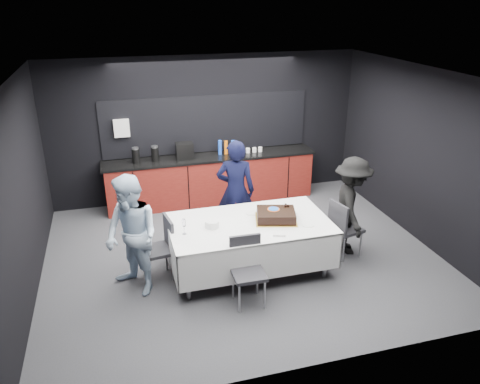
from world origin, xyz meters
The scene contains 18 objects.
ground centered at (0.00, 0.00, 0.00)m, with size 6.00×6.00×0.00m, color #3F4044.
room_shell centered at (0.00, 0.00, 1.86)m, with size 6.04×5.04×2.82m.
kitchenette centered at (-0.02, 2.22, 0.54)m, with size 4.10×0.64×2.05m.
party_table centered at (0.00, -0.40, 0.64)m, with size 2.32×1.32×0.78m.
cake_assembly centered at (0.40, -0.43, 0.85)m, with size 0.70×0.62×0.18m.
plate_stack centered at (-0.55, -0.40, 0.83)m, with size 0.20×0.20×0.10m, color white.
loose_plate_near centered at (-0.29, -0.77, 0.78)m, with size 0.18×0.18×0.01m, color white.
loose_plate_right_a centered at (0.69, -0.26, 0.78)m, with size 0.21×0.21×0.01m, color white.
loose_plate_right_b centered at (0.78, -0.71, 0.78)m, with size 0.18×0.18×0.01m, color white.
loose_plate_far centered at (0.14, -0.11, 0.78)m, with size 0.22×0.22×0.01m, color white.
fork_pile centered at (0.28, -0.88, 0.79)m, with size 0.17×0.10×0.03m, color white.
champagne_flute centered at (-0.96, -0.50, 0.94)m, with size 0.06×0.06×0.22m.
chair_left centered at (-1.25, -0.26, 0.53)m, with size 0.48×0.48×0.92m.
chair_right centered at (1.50, -0.41, 0.53)m, with size 0.50×0.50×0.92m.
chair_near centered at (-0.25, -1.12, 0.53)m, with size 0.43×0.43×0.92m.
person_center centered at (0.07, 0.60, 0.86)m, with size 0.63×0.41×1.72m, color black.
person_left centered at (-1.66, -0.49, 0.84)m, with size 0.82×0.64×1.69m, color silver.
person_right centered at (1.68, -0.29, 0.78)m, with size 1.01×0.58×1.57m, color black.
Camera 1 is at (-1.75, -6.16, 3.83)m, focal length 35.00 mm.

